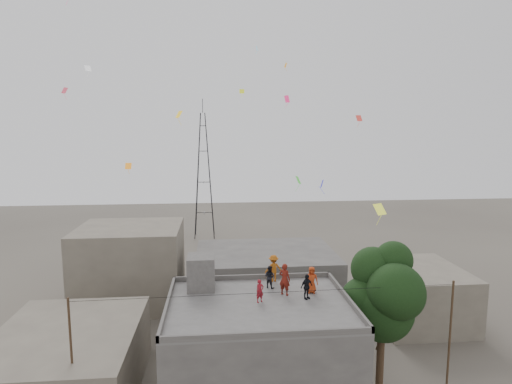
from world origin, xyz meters
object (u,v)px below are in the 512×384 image
Objects in this scene: person_red_adult at (285,279)px; person_dark_adult at (307,287)px; tree at (385,295)px; transmission_tower at (204,175)px; stair_head_box at (201,272)px.

person_red_adult is 1.35m from person_dark_adult.
transmission_tower is (-11.37, 39.40, 2.97)m from tree.
transmission_tower is 39.32m from person_red_adult.
stair_head_box is 5.01m from person_red_adult.
stair_head_box reaches higher than person_dark_adult.
stair_head_box is 0.10× the size of transmission_tower.
person_dark_adult is at bearing -20.10° from stair_head_box.
person_dark_adult is (-4.64, -0.16, 0.71)m from tree.
transmission_tower is 14.09× the size of person_dark_adult.
stair_head_box is 1.08× the size of person_red_adult.
person_red_adult is (5.59, -38.86, -2.04)m from transmission_tower.
person_red_adult is (4.79, -1.46, -0.07)m from stair_head_box.
tree is (10.57, -2.00, -1.00)m from stair_head_box.
person_red_adult is (-5.77, 0.54, 0.92)m from tree.
transmission_tower is at bearing 91.23° from stair_head_box.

